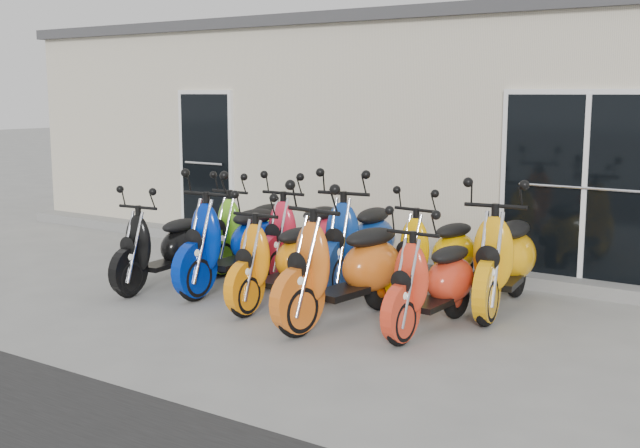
# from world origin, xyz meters

# --- Properties ---
(ground) EXTENTS (80.00, 80.00, 0.00)m
(ground) POSITION_xyz_m (0.00, 0.00, 0.00)
(ground) COLOR gray
(ground) RESTS_ON ground
(building) EXTENTS (14.00, 6.00, 3.20)m
(building) POSITION_xyz_m (0.00, 5.20, 1.60)
(building) COLOR beige
(building) RESTS_ON ground
(roof_cap) EXTENTS (14.20, 6.20, 0.16)m
(roof_cap) POSITION_xyz_m (0.00, 5.20, 3.28)
(roof_cap) COLOR #3F3F42
(roof_cap) RESTS_ON building
(front_step) EXTENTS (14.00, 0.40, 0.15)m
(front_step) POSITION_xyz_m (0.00, 2.02, 0.07)
(front_step) COLOR gray
(front_step) RESTS_ON ground
(door_left) EXTENTS (1.07, 0.08, 2.22)m
(door_left) POSITION_xyz_m (-3.20, 2.17, 1.26)
(door_left) COLOR black
(door_left) RESTS_ON front_step
(door_right) EXTENTS (2.02, 0.08, 2.22)m
(door_right) POSITION_xyz_m (2.60, 2.17, 1.26)
(door_right) COLOR black
(door_right) RESTS_ON front_step
(scooter_front_black) EXTENTS (0.77, 1.73, 1.24)m
(scooter_front_black) POSITION_xyz_m (-1.52, -0.47, 0.62)
(scooter_front_black) COLOR black
(scooter_front_black) RESTS_ON ground
(scooter_front_blue) EXTENTS (0.78, 1.98, 1.44)m
(scooter_front_blue) POSITION_xyz_m (-0.77, -0.07, 0.72)
(scooter_front_blue) COLOR #0022A0
(scooter_front_blue) RESTS_ON ground
(scooter_front_orange_a) EXTENTS (0.70, 1.76, 1.28)m
(scooter_front_orange_a) POSITION_xyz_m (0.10, -0.34, 0.64)
(scooter_front_orange_a) COLOR orange
(scooter_front_orange_a) RESTS_ON ground
(scooter_front_orange_b) EXTENTS (0.96, 2.05, 1.46)m
(scooter_front_orange_b) POSITION_xyz_m (1.05, -0.51, 0.73)
(scooter_front_orange_b) COLOR orange
(scooter_front_orange_b) RESTS_ON ground
(scooter_front_red) EXTENTS (0.67, 1.71, 1.25)m
(scooter_front_red) POSITION_xyz_m (1.90, -0.28, 0.62)
(scooter_front_red) COLOR red
(scooter_front_red) RESTS_ON ground
(scooter_back_green) EXTENTS (0.65, 1.76, 1.30)m
(scooter_back_green) POSITION_xyz_m (-1.31, 0.92, 0.65)
(scooter_back_green) COLOR #68B81D
(scooter_back_green) RESTS_ON ground
(scooter_back_red) EXTENTS (0.72, 1.86, 1.36)m
(scooter_back_red) POSITION_xyz_m (-0.44, 0.88, 0.68)
(scooter_back_red) COLOR red
(scooter_back_red) RESTS_ON ground
(scooter_back_blue) EXTENTS (0.97, 2.04, 1.45)m
(scooter_back_blue) POSITION_xyz_m (0.40, 0.82, 0.72)
(scooter_back_blue) COLOR navy
(scooter_back_blue) RESTS_ON ground
(scooter_back_yellow) EXTENTS (0.83, 1.79, 1.28)m
(scooter_back_yellow) POSITION_xyz_m (1.33, 0.94, 0.64)
(scooter_back_yellow) COLOR #FFB300
(scooter_back_yellow) RESTS_ON ground
(scooter_back_extra) EXTENTS (0.97, 2.04, 1.45)m
(scooter_back_extra) POSITION_xyz_m (2.18, 0.82, 0.72)
(scooter_back_extra) COLOR #F0A00C
(scooter_back_extra) RESTS_ON ground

